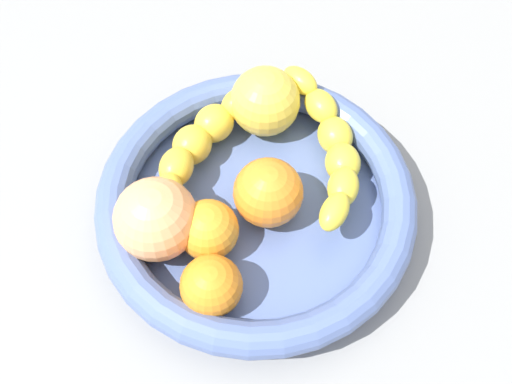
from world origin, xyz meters
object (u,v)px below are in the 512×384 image
(banana_draped_right, at_px, (210,135))
(orange_mid_right, at_px, (211,286))
(fruit_bowl, at_px, (256,204))
(peach_blush, at_px, (155,216))
(orange_mid_left, at_px, (208,230))
(banana_draped_left, at_px, (332,146))
(apple_yellow, at_px, (265,101))
(orange_front, at_px, (268,193))

(banana_draped_right, height_order, orange_mid_right, orange_mid_right)
(fruit_bowl, bearing_deg, orange_mid_right, -42.92)
(fruit_bowl, height_order, peach_blush, peach_blush)
(orange_mid_left, relative_size, peach_blush, 0.73)
(banana_draped_left, relative_size, apple_yellow, 2.78)
(banana_draped_left, height_order, orange_mid_right, orange_mid_right)
(orange_mid_right, xyz_separation_m, apple_yellow, (-0.16, 0.11, 0.01))
(orange_mid_left, bearing_deg, apple_yellow, 139.56)
(orange_mid_right, bearing_deg, orange_mid_left, 164.94)
(banana_draped_left, relative_size, banana_draped_right, 1.14)
(fruit_bowl, bearing_deg, orange_front, 59.76)
(orange_mid_right, relative_size, peach_blush, 0.71)
(fruit_bowl, distance_m, orange_mid_right, 0.10)
(fruit_bowl, relative_size, orange_front, 4.63)
(orange_mid_left, bearing_deg, fruit_bowl, 111.25)
(banana_draped_left, height_order, orange_mid_left, orange_mid_left)
(orange_front, relative_size, peach_blush, 0.86)
(orange_mid_right, height_order, apple_yellow, apple_yellow)
(banana_draped_left, bearing_deg, orange_front, -69.09)
(orange_mid_left, xyz_separation_m, apple_yellow, (-0.11, 0.10, 0.01))
(banana_draped_left, distance_m, orange_front, 0.08)
(orange_mid_left, xyz_separation_m, peach_blush, (-0.02, -0.04, 0.01))
(banana_draped_right, distance_m, peach_blush, 0.10)
(banana_draped_left, distance_m, apple_yellow, 0.08)
(orange_front, bearing_deg, orange_mid_left, -76.61)
(apple_yellow, bearing_deg, banana_draped_right, -75.67)
(orange_mid_right, distance_m, peach_blush, 0.08)
(peach_blush, xyz_separation_m, apple_yellow, (-0.09, 0.14, -0.00))
(banana_draped_left, height_order, apple_yellow, apple_yellow)
(orange_mid_right, bearing_deg, orange_front, 130.83)
(banana_draped_left, xyz_separation_m, orange_mid_right, (0.09, -0.15, -0.00))
(apple_yellow, bearing_deg, banana_draped_left, 31.39)
(orange_front, bearing_deg, banana_draped_left, 110.91)
(peach_blush, relative_size, apple_yellow, 1.07)
(fruit_bowl, xyz_separation_m, peach_blush, (-0.00, -0.09, 0.03))
(orange_front, relative_size, apple_yellow, 0.92)
(fruit_bowl, distance_m, apple_yellow, 0.11)
(peach_blush, bearing_deg, banana_draped_right, 134.84)
(banana_draped_right, relative_size, orange_mid_left, 3.10)
(peach_blush, bearing_deg, fruit_bowl, 87.90)
(fruit_bowl, xyz_separation_m, apple_yellow, (-0.09, 0.04, 0.03))
(orange_front, height_order, apple_yellow, apple_yellow)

